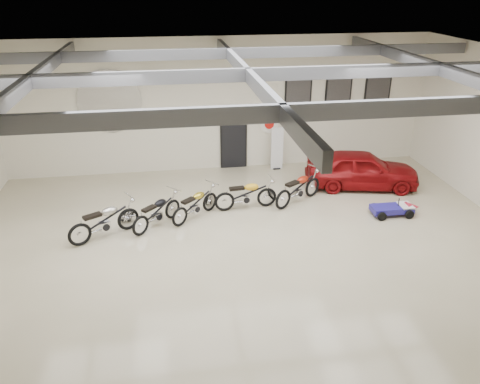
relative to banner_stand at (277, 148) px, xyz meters
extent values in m
cube|color=#C1B493|center=(-2.14, -5.50, -0.87)|extent=(16.00, 12.00, 0.01)
cube|color=gray|center=(-2.14, -5.50, 4.13)|extent=(16.00, 12.00, 0.01)
cube|color=beige|center=(-2.14, 0.50, 1.63)|extent=(16.00, 0.02, 5.00)
cube|color=black|center=(-1.64, 0.45, 0.18)|extent=(0.92, 0.08, 2.10)
imported|color=maroon|center=(2.59, -2.15, -0.20)|extent=(2.38, 4.19, 1.34)
camera|label=1|loc=(-4.11, -16.70, 6.02)|focal=35.00mm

